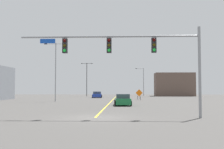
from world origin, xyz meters
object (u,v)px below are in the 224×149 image
object	(u,v)px
traffic_signal_assembly	(132,50)
street_lamp_near_left	(56,67)
construction_sign_left_shoulder	(139,93)
car_blue_passing	(97,95)
street_lamp_far_left	(143,80)
car_green_far	(123,100)
street_lamp_near_right	(87,77)
construction_sign_median_far	(139,93)

from	to	relation	value
traffic_signal_assembly	street_lamp_near_left	xyz separation A→B (m)	(-11.49, 23.89, 0.70)
traffic_signal_assembly	street_lamp_near_left	bearing A→B (deg)	115.69
construction_sign_left_shoulder	car_blue_passing	bearing A→B (deg)	125.32
traffic_signal_assembly	construction_sign_left_shoulder	size ratio (longest dim) A/B	6.65
construction_sign_left_shoulder	street_lamp_far_left	bearing A→B (deg)	84.64
street_lamp_near_left	construction_sign_left_shoulder	world-z (taller)	street_lamp_near_left
street_lamp_far_left	car_blue_passing	world-z (taller)	street_lamp_far_left
street_lamp_far_left	car_green_far	bearing A→B (deg)	-97.18
construction_sign_left_shoulder	street_lamp_near_right	bearing A→B (deg)	117.80
street_lamp_near_right	construction_sign_median_far	world-z (taller)	street_lamp_near_right
street_lamp_near_left	car_blue_passing	xyz separation A→B (m)	(4.87, 18.56, -4.83)
car_blue_passing	traffic_signal_assembly	bearing A→B (deg)	-81.14
street_lamp_near_right	construction_sign_left_shoulder	distance (m)	27.56
street_lamp_near_left	street_lamp_near_right	world-z (taller)	street_lamp_near_left
car_blue_passing	construction_sign_median_far	bearing A→B (deg)	-42.37
construction_sign_left_shoulder	car_green_far	size ratio (longest dim) A/B	0.42
traffic_signal_assembly	car_blue_passing	world-z (taller)	traffic_signal_assembly
traffic_signal_assembly	street_lamp_near_right	size ratio (longest dim) A/B	1.43
traffic_signal_assembly	car_green_far	world-z (taller)	traffic_signal_assembly
traffic_signal_assembly	street_lamp_far_left	size ratio (longest dim) A/B	1.64
street_lamp_near_left	car_green_far	xyz separation A→B (m)	(10.73, -9.75, -4.82)
street_lamp_near_right	construction_sign_left_shoulder	size ratio (longest dim) A/B	4.65
traffic_signal_assembly	car_green_far	xyz separation A→B (m)	(-0.76, 14.14, -4.13)
street_lamp_near_right	car_green_far	size ratio (longest dim) A/B	1.93
street_lamp_far_left	construction_sign_median_far	world-z (taller)	street_lamp_far_left
street_lamp_near_left	construction_sign_left_shoulder	size ratio (longest dim) A/B	4.86
street_lamp_near_right	street_lamp_far_left	bearing A→B (deg)	12.20
street_lamp_near_left	car_green_far	size ratio (longest dim) A/B	2.02
traffic_signal_assembly	construction_sign_median_far	bearing A→B (deg)	86.20
car_blue_passing	street_lamp_far_left	bearing A→B (deg)	53.10
car_blue_passing	construction_sign_left_shoulder	bearing A→B (deg)	-54.68
street_lamp_far_left	construction_sign_left_shoulder	xyz separation A→B (m)	(-2.57, -27.42, -3.16)
street_lamp_far_left	construction_sign_left_shoulder	world-z (taller)	street_lamp_far_left
street_lamp_near_right	car_blue_passing	distance (m)	13.24
street_lamp_far_left	car_blue_passing	bearing A→B (deg)	-126.90
construction_sign_median_far	car_blue_passing	world-z (taller)	construction_sign_median_far
traffic_signal_assembly	street_lamp_near_left	size ratio (longest dim) A/B	1.37
street_lamp_near_left	construction_sign_median_far	size ratio (longest dim) A/B	5.14
street_lamp_near_left	street_lamp_near_right	xyz separation A→B (m)	(0.91, 30.33, -0.25)
street_lamp_near_right	car_green_far	bearing A→B (deg)	-76.23
traffic_signal_assembly	car_blue_passing	distance (m)	43.16
traffic_signal_assembly	construction_sign_median_far	xyz separation A→B (m)	(2.28, 34.33, -3.63)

